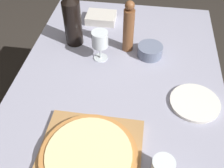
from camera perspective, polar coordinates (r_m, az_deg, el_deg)
The scene contains 10 objects.
dining_table at distance 1.21m, azimuth 0.82°, elevation -4.87°, with size 0.95×1.55×0.75m.
cutting_board at distance 0.96m, azimuth -4.99°, elevation -15.68°, with size 0.36×0.36×0.02m.
pizza at distance 0.95m, azimuth -5.07°, elevation -15.09°, with size 0.34×0.34×0.02m.
wine_bottle at distance 1.36m, azimuth -8.64°, elevation 13.77°, with size 0.09×0.09×0.34m.
pepper_mill at distance 1.30m, azimuth 3.63°, elevation 12.14°, with size 0.05×0.05×0.27m.
wine_glass at distance 1.25m, azimuth -2.64°, elevation 9.51°, with size 0.08×0.08×0.16m.
small_bowl at distance 1.33m, azimuth 8.25°, elevation 7.17°, with size 0.12×0.12×0.06m.
drinking_tumbler at distance 0.92m, azimuth 10.94°, elevation -17.59°, with size 0.08×0.08×0.08m.
dinner_plate at distance 1.16m, azimuth 17.57°, elevation -3.87°, with size 0.21×0.21×0.01m.
food_container at distance 1.58m, azimuth -2.39°, elevation 14.23°, with size 0.17×0.13×0.05m.
Camera 1 is at (0.10, -0.76, 1.61)m, focal length 42.00 mm.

